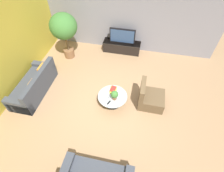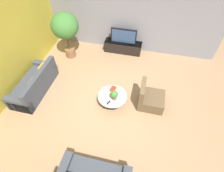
{
  "view_description": "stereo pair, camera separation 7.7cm",
  "coord_description": "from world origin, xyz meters",
  "px_view_note": "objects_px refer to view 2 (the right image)",
  "views": [
    {
      "loc": [
        0.86,
        -3.35,
        4.71
      ],
      "look_at": [
        0.08,
        0.32,
        0.55
      ],
      "focal_mm": 28.0,
      "sensor_mm": 36.0,
      "label": 1
    },
    {
      "loc": [
        0.94,
        -3.33,
        4.71
      ],
      "look_at": [
        0.08,
        0.32,
        0.55
      ],
      "focal_mm": 28.0,
      "sensor_mm": 36.0,
      "label": 2
    }
  ],
  "objects_px": {
    "television": "(124,36)",
    "armchair_wicker": "(150,99)",
    "potted_plant_tabletop": "(114,95)",
    "couch_by_wall": "(35,84)",
    "coffee_table": "(112,98)",
    "potted_palm_tall": "(65,27)",
    "media_console": "(123,47)"
  },
  "relations": [
    {
      "from": "television",
      "to": "armchair_wicker",
      "type": "distance_m",
      "value": 3.0
    },
    {
      "from": "potted_plant_tabletop",
      "to": "couch_by_wall",
      "type": "bearing_deg",
      "value": 178.74
    },
    {
      "from": "coffee_table",
      "to": "armchair_wicker",
      "type": "distance_m",
      "value": 1.2
    },
    {
      "from": "potted_palm_tall",
      "to": "potted_plant_tabletop",
      "type": "distance_m",
      "value": 3.31
    },
    {
      "from": "television",
      "to": "couch_by_wall",
      "type": "bearing_deg",
      "value": -130.8
    },
    {
      "from": "media_console",
      "to": "coffee_table",
      "type": "bearing_deg",
      "value": -85.94
    },
    {
      "from": "television",
      "to": "potted_palm_tall",
      "type": "height_order",
      "value": "potted_palm_tall"
    },
    {
      "from": "couch_by_wall",
      "to": "potted_palm_tall",
      "type": "xyz_separation_m",
      "value": [
        0.42,
        2.11,
        1.03
      ]
    },
    {
      "from": "coffee_table",
      "to": "couch_by_wall",
      "type": "distance_m",
      "value": 2.73
    },
    {
      "from": "television",
      "to": "coffee_table",
      "type": "bearing_deg",
      "value": -85.94
    },
    {
      "from": "coffee_table",
      "to": "armchair_wicker",
      "type": "bearing_deg",
      "value": 12.94
    },
    {
      "from": "media_console",
      "to": "potted_plant_tabletop",
      "type": "height_order",
      "value": "potted_plant_tabletop"
    },
    {
      "from": "armchair_wicker",
      "to": "potted_plant_tabletop",
      "type": "height_order",
      "value": "armchair_wicker"
    },
    {
      "from": "media_console",
      "to": "potted_palm_tall",
      "type": "distance_m",
      "value": 2.51
    },
    {
      "from": "coffee_table",
      "to": "television",
      "type": "bearing_deg",
      "value": 94.06
    },
    {
      "from": "coffee_table",
      "to": "couch_by_wall",
      "type": "relative_size",
      "value": 0.48
    },
    {
      "from": "media_console",
      "to": "couch_by_wall",
      "type": "distance_m",
      "value": 3.87
    },
    {
      "from": "potted_palm_tall",
      "to": "potted_plant_tabletop",
      "type": "height_order",
      "value": "potted_palm_tall"
    },
    {
      "from": "potted_plant_tabletop",
      "to": "armchair_wicker",
      "type": "bearing_deg",
      "value": 18.32
    },
    {
      "from": "coffee_table",
      "to": "potted_plant_tabletop",
      "type": "xyz_separation_m",
      "value": [
        0.08,
        -0.09,
        0.31
      ]
    },
    {
      "from": "television",
      "to": "couch_by_wall",
      "type": "distance_m",
      "value": 3.89
    },
    {
      "from": "television",
      "to": "potted_plant_tabletop",
      "type": "relative_size",
      "value": 3.25
    },
    {
      "from": "potted_palm_tall",
      "to": "media_console",
      "type": "bearing_deg",
      "value": 21.28
    },
    {
      "from": "coffee_table",
      "to": "potted_plant_tabletop",
      "type": "relative_size",
      "value": 2.86
    },
    {
      "from": "coffee_table",
      "to": "potted_palm_tall",
      "type": "distance_m",
      "value": 3.28
    },
    {
      "from": "coffee_table",
      "to": "armchair_wicker",
      "type": "height_order",
      "value": "armchair_wicker"
    },
    {
      "from": "media_console",
      "to": "potted_palm_tall",
      "type": "relative_size",
      "value": 0.85
    },
    {
      "from": "media_console",
      "to": "couch_by_wall",
      "type": "relative_size",
      "value": 0.82
    },
    {
      "from": "television",
      "to": "couch_by_wall",
      "type": "relative_size",
      "value": 0.54
    },
    {
      "from": "potted_plant_tabletop",
      "to": "potted_palm_tall",
      "type": "bearing_deg",
      "value": 137.76
    },
    {
      "from": "media_console",
      "to": "television",
      "type": "height_order",
      "value": "television"
    },
    {
      "from": "media_console",
      "to": "armchair_wicker",
      "type": "height_order",
      "value": "armchair_wicker"
    }
  ]
}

